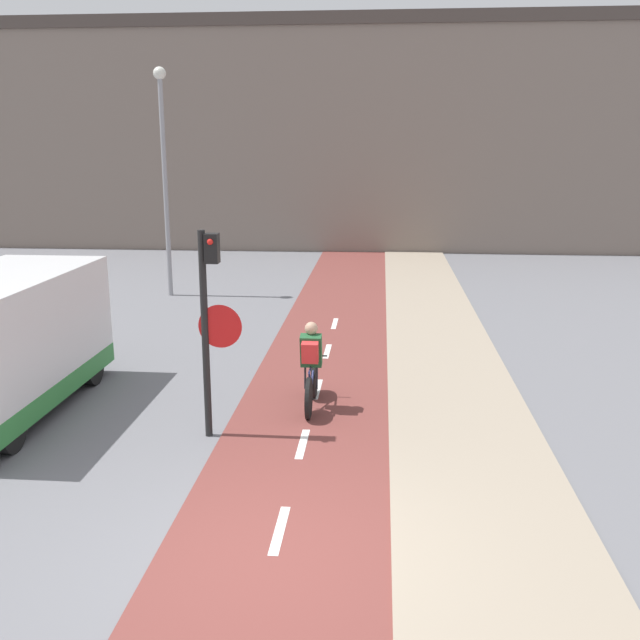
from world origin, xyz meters
TOP-DOWN VIEW (x-y plane):
  - ground_plane at (0.00, 0.00)m, footprint 120.00×120.00m
  - bike_lane at (0.00, 0.00)m, footprint 2.62×60.00m
  - sidewalk_strip at (2.51, 0.00)m, footprint 2.40×60.00m
  - building_row_background at (0.00, 25.45)m, footprint 60.00×5.20m
  - traffic_light_pole at (-1.43, 3.24)m, footprint 0.67×0.25m
  - street_lamp_far at (-5.19, 13.68)m, footprint 0.36×0.36m
  - cyclist_near at (-0.02, 4.55)m, footprint 0.46×1.72m

SIDE VIEW (x-z plane):
  - ground_plane at x=0.00m, z-range 0.00..0.00m
  - bike_lane at x=0.00m, z-range 0.00..0.02m
  - sidewalk_strip at x=2.51m, z-range 0.00..0.05m
  - cyclist_near at x=-0.02m, z-range -0.05..1.50m
  - traffic_light_pole at x=-1.43m, z-range 0.38..3.62m
  - street_lamp_far at x=-5.19m, z-range 0.75..7.33m
  - building_row_background at x=0.00m, z-range 0.01..9.55m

